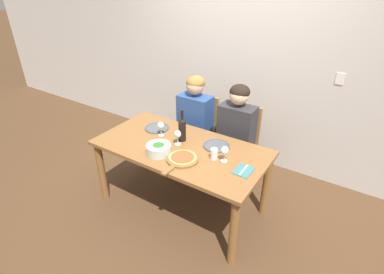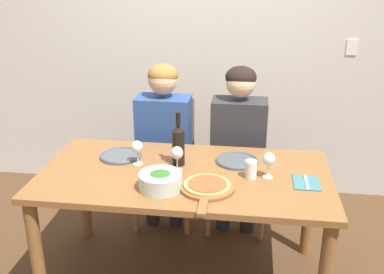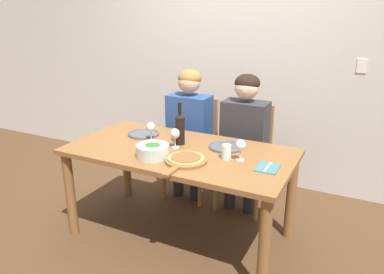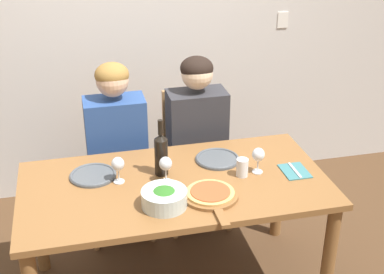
{
  "view_description": "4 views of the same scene",
  "coord_description": "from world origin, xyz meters",
  "px_view_note": "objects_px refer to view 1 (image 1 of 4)",
  "views": [
    {
      "loc": [
        1.44,
        -2.02,
        2.21
      ],
      "look_at": [
        0.07,
        0.09,
        0.81
      ],
      "focal_mm": 28.0,
      "sensor_mm": 36.0,
      "label": 1
    },
    {
      "loc": [
        0.35,
        -2.3,
        1.86
      ],
      "look_at": [
        0.03,
        0.07,
        0.92
      ],
      "focal_mm": 42.0,
      "sensor_mm": 36.0,
      "label": 2
    },
    {
      "loc": [
        1.24,
        -2.27,
        1.72
      ],
      "look_at": [
        0.09,
        0.03,
        0.83
      ],
      "focal_mm": 35.0,
      "sensor_mm": 36.0,
      "label": 3
    },
    {
      "loc": [
        -0.49,
        -2.44,
        2.22
      ],
      "look_at": [
        0.14,
        0.17,
        0.91
      ],
      "focal_mm": 50.0,
      "sensor_mm": 36.0,
      "label": 4
    }
  ],
  "objects_px": {
    "person_woman": "(194,117)",
    "wine_glass_right": "(225,151)",
    "dinner_plate_right": "(217,146)",
    "pizza_on_board": "(182,159)",
    "chair_left": "(199,131)",
    "wine_bottle": "(182,129)",
    "wine_glass_centre": "(178,135)",
    "water_tumbler": "(214,154)",
    "wine_glass_left": "(161,126)",
    "chair_right": "(239,143)",
    "person_man": "(236,128)",
    "fork_on_napkin": "(244,171)",
    "dinner_plate_left": "(157,128)",
    "broccoli_bowl": "(159,149)"
  },
  "relations": [
    {
      "from": "chair_left",
      "to": "pizza_on_board",
      "type": "bearing_deg",
      "value": -67.06
    },
    {
      "from": "water_tumbler",
      "to": "wine_glass_left",
      "type": "bearing_deg",
      "value": 172.44
    },
    {
      "from": "dinner_plate_right",
      "to": "pizza_on_board",
      "type": "height_order",
      "value": "pizza_on_board"
    },
    {
      "from": "dinner_plate_left",
      "to": "fork_on_napkin",
      "type": "relative_size",
      "value": 1.43
    },
    {
      "from": "dinner_plate_left",
      "to": "wine_glass_right",
      "type": "height_order",
      "value": "wine_glass_right"
    },
    {
      "from": "water_tumbler",
      "to": "dinner_plate_right",
      "type": "bearing_deg",
      "value": 112.23
    },
    {
      "from": "chair_right",
      "to": "water_tumbler",
      "type": "xyz_separation_m",
      "value": [
        0.09,
        -0.76,
        0.29
      ]
    },
    {
      "from": "chair_right",
      "to": "chair_left",
      "type": "bearing_deg",
      "value": 180.0
    },
    {
      "from": "chair_right",
      "to": "fork_on_napkin",
      "type": "bearing_deg",
      "value": -63.34
    },
    {
      "from": "wine_glass_left",
      "to": "water_tumbler",
      "type": "xyz_separation_m",
      "value": [
        0.67,
        -0.09,
        -0.05
      ]
    },
    {
      "from": "dinner_plate_right",
      "to": "water_tumbler",
      "type": "distance_m",
      "value": 0.22
    },
    {
      "from": "wine_glass_centre",
      "to": "chair_left",
      "type": "bearing_deg",
      "value": 105.5
    },
    {
      "from": "chair_left",
      "to": "wine_bottle",
      "type": "relative_size",
      "value": 2.81
    },
    {
      "from": "wine_glass_right",
      "to": "pizza_on_board",
      "type": "bearing_deg",
      "value": -149.82
    },
    {
      "from": "chair_left",
      "to": "person_man",
      "type": "bearing_deg",
      "value": -12.01
    },
    {
      "from": "chair_right",
      "to": "wine_glass_left",
      "type": "distance_m",
      "value": 0.95
    },
    {
      "from": "chair_left",
      "to": "dinner_plate_left",
      "type": "distance_m",
      "value": 0.65
    },
    {
      "from": "chair_right",
      "to": "broccoli_bowl",
      "type": "height_order",
      "value": "chair_right"
    },
    {
      "from": "person_man",
      "to": "dinner_plate_right",
      "type": "height_order",
      "value": "person_man"
    },
    {
      "from": "person_woman",
      "to": "wine_glass_centre",
      "type": "bearing_deg",
      "value": -71.82
    },
    {
      "from": "wine_glass_right",
      "to": "chair_right",
      "type": "bearing_deg",
      "value": 104.11
    },
    {
      "from": "dinner_plate_left",
      "to": "wine_glass_right",
      "type": "distance_m",
      "value": 0.92
    },
    {
      "from": "pizza_on_board",
      "to": "wine_glass_left",
      "type": "relative_size",
      "value": 2.86
    },
    {
      "from": "person_woman",
      "to": "wine_bottle",
      "type": "relative_size",
      "value": 3.69
    },
    {
      "from": "dinner_plate_right",
      "to": "pizza_on_board",
      "type": "distance_m",
      "value": 0.41
    },
    {
      "from": "chair_left",
      "to": "wine_glass_right",
      "type": "distance_m",
      "value": 1.09
    },
    {
      "from": "chair_left",
      "to": "wine_bottle",
      "type": "distance_m",
      "value": 0.76
    },
    {
      "from": "chair_right",
      "to": "dinner_plate_right",
      "type": "bearing_deg",
      "value": -89.05
    },
    {
      "from": "dinner_plate_left",
      "to": "wine_glass_centre",
      "type": "distance_m",
      "value": 0.42
    },
    {
      "from": "person_man",
      "to": "wine_glass_right",
      "type": "relative_size",
      "value": 8.03
    },
    {
      "from": "pizza_on_board",
      "to": "person_woman",
      "type": "bearing_deg",
      "value": 115.71
    },
    {
      "from": "broccoli_bowl",
      "to": "wine_glass_right",
      "type": "bearing_deg",
      "value": 20.02
    },
    {
      "from": "person_woman",
      "to": "wine_glass_left",
      "type": "distance_m",
      "value": 0.57
    },
    {
      "from": "dinner_plate_left",
      "to": "water_tumbler",
      "type": "distance_m",
      "value": 0.82
    },
    {
      "from": "chair_left",
      "to": "wine_glass_right",
      "type": "xyz_separation_m",
      "value": [
        0.72,
        -0.75,
        0.34
      ]
    },
    {
      "from": "dinner_plate_right",
      "to": "wine_glass_centre",
      "type": "xyz_separation_m",
      "value": [
        -0.34,
        -0.17,
        0.1
      ]
    },
    {
      "from": "fork_on_napkin",
      "to": "wine_glass_centre",
      "type": "bearing_deg",
      "value": 175.28
    },
    {
      "from": "wine_bottle",
      "to": "wine_glass_centre",
      "type": "relative_size",
      "value": 2.17
    },
    {
      "from": "chair_left",
      "to": "chair_right",
      "type": "height_order",
      "value": "same"
    },
    {
      "from": "person_woman",
      "to": "wine_glass_right",
      "type": "relative_size",
      "value": 8.03
    },
    {
      "from": "wine_glass_right",
      "to": "wine_glass_centre",
      "type": "xyz_separation_m",
      "value": [
        -0.52,
        0.02,
        0.0
      ]
    },
    {
      "from": "wine_glass_right",
      "to": "water_tumbler",
      "type": "xyz_separation_m",
      "value": [
        -0.1,
        -0.01,
        -0.05
      ]
    },
    {
      "from": "fork_on_napkin",
      "to": "person_man",
      "type": "bearing_deg",
      "value": 120.38
    },
    {
      "from": "chair_left",
      "to": "wine_bottle",
      "type": "height_order",
      "value": "wine_bottle"
    },
    {
      "from": "person_woman",
      "to": "dinner_plate_left",
      "type": "distance_m",
      "value": 0.5
    },
    {
      "from": "fork_on_napkin",
      "to": "wine_glass_right",
      "type": "bearing_deg",
      "value": 169.42
    },
    {
      "from": "wine_glass_left",
      "to": "fork_on_napkin",
      "type": "xyz_separation_m",
      "value": [
        0.97,
        -0.12,
        -0.1
      ]
    },
    {
      "from": "wine_glass_right",
      "to": "water_tumbler",
      "type": "distance_m",
      "value": 0.11
    },
    {
      "from": "chair_right",
      "to": "wine_bottle",
      "type": "bearing_deg",
      "value": -117.83
    },
    {
      "from": "chair_left",
      "to": "water_tumbler",
      "type": "distance_m",
      "value": 1.02
    }
  ]
}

